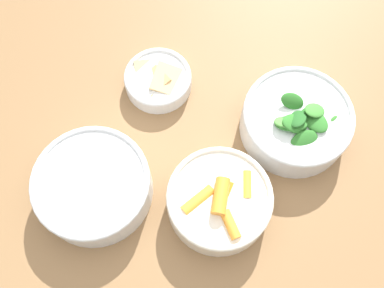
% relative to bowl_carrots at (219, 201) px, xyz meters
% --- Properties ---
extents(ground_plane, '(10.00, 10.00, 0.00)m').
position_rel_bowl_carrots_xyz_m(ground_plane, '(0.04, -0.13, -0.81)').
color(ground_plane, brown).
extents(dining_table, '(1.31, 1.09, 0.78)m').
position_rel_bowl_carrots_xyz_m(dining_table, '(0.04, -0.13, -0.13)').
color(dining_table, olive).
rests_on(dining_table, ground_plane).
extents(bowl_carrots, '(0.17, 0.17, 0.07)m').
position_rel_bowl_carrots_xyz_m(bowl_carrots, '(0.00, 0.00, 0.00)').
color(bowl_carrots, silver).
rests_on(bowl_carrots, dining_table).
extents(bowl_greens, '(0.19, 0.19, 0.09)m').
position_rel_bowl_carrots_xyz_m(bowl_greens, '(-0.07, -0.19, 0.00)').
color(bowl_greens, silver).
rests_on(bowl_greens, dining_table).
extents(bowl_beans_hotdog, '(0.19, 0.19, 0.06)m').
position_rel_bowl_carrots_xyz_m(bowl_beans_hotdog, '(0.20, 0.06, -0.00)').
color(bowl_beans_hotdog, silver).
rests_on(bowl_beans_hotdog, dining_table).
extents(bowl_cookies, '(0.12, 0.12, 0.04)m').
position_rel_bowl_carrots_xyz_m(bowl_cookies, '(0.19, -0.17, -0.01)').
color(bowl_cookies, silver).
rests_on(bowl_cookies, dining_table).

